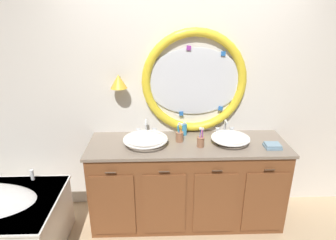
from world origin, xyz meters
TOP-DOWN VIEW (x-y plane):
  - ground_plane at (0.00, 0.00)m, footprint 14.00×14.00m
  - back_wall_assembly at (0.01, 0.58)m, footprint 6.40×0.26m
  - vanity_counter at (0.04, 0.24)m, footprint 2.01×0.65m
  - sink_basin_left at (-0.39, 0.22)m, footprint 0.45×0.45m
  - sink_basin_right at (0.46, 0.22)m, footprint 0.39×0.39m
  - faucet_set_left at (-0.39, 0.47)m, footprint 0.23×0.14m
  - faucet_set_right at (0.46, 0.47)m, footprint 0.21×0.12m
  - toothbrush_holder_left at (-0.04, 0.29)m, footprint 0.09×0.09m
  - toothbrush_holder_right at (0.15, 0.16)m, footprint 0.08×0.08m
  - soap_dispenser at (0.02, 0.45)m, footprint 0.05×0.06m
  - folded_hand_towel at (0.85, 0.11)m, footprint 0.16×0.13m

SIDE VIEW (x-z plane):
  - ground_plane at x=0.00m, z-range 0.00..0.00m
  - vanity_counter at x=0.04m, z-range 0.00..0.92m
  - folded_hand_towel at x=0.85m, z-range 0.91..0.96m
  - sink_basin_right at x=0.46m, z-range 0.91..1.03m
  - toothbrush_holder_left at x=-0.04m, z-range 0.87..1.08m
  - sink_basin_left at x=-0.39m, z-range 0.91..1.03m
  - toothbrush_holder_right at x=0.15m, z-range 0.87..1.08m
  - faucet_set_right at x=0.46m, z-range 0.89..1.06m
  - soap_dispenser at x=0.02m, z-range 0.90..1.06m
  - faucet_set_left at x=-0.39m, z-range 0.89..1.07m
  - back_wall_assembly at x=0.01m, z-range 0.02..2.62m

